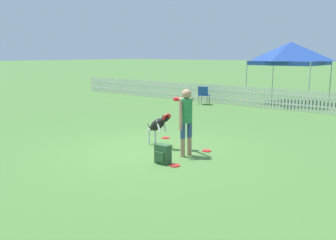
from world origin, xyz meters
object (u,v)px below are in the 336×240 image
object	(u,v)px
backpack_on_grass	(163,154)
folding_chair_center	(204,94)
handler_person	(186,114)
leaping_dog	(158,124)
frisbee_near_dog	(166,138)
canopy_tent_main	(290,53)
frisbee_near_handler	(207,151)
frisbee_midfield	(175,165)

from	to	relation	value
backpack_on_grass	folding_chair_center	distance (m)	9.95
handler_person	leaping_dog	world-z (taller)	handler_person
leaping_dog	frisbee_near_dog	bearing A→B (deg)	-136.49
canopy_tent_main	handler_person	bearing A→B (deg)	-80.26
handler_person	frisbee_near_handler	world-z (taller)	handler_person
backpack_on_grass	canopy_tent_main	bearing A→B (deg)	99.06
frisbee_near_dog	folding_chair_center	distance (m)	7.49
backpack_on_grass	folding_chair_center	xyz separation A→B (m)	(-4.80, 8.71, 0.31)
handler_person	frisbee_midfield	bearing A→B (deg)	-142.23
frisbee_near_handler	backpack_on_grass	size ratio (longest dim) A/B	0.53
folding_chair_center	frisbee_midfield	bearing A→B (deg)	103.03
frisbee_near_handler	frisbee_midfield	distance (m)	1.49
handler_person	backpack_on_grass	world-z (taller)	handler_person
frisbee_near_handler	frisbee_midfield	size ratio (longest dim) A/B	1.00
frisbee_near_dog	folding_chair_center	bearing A→B (deg)	115.74
leaping_dog	frisbee_near_handler	distance (m)	1.46
folding_chair_center	canopy_tent_main	xyz separation A→B (m)	(2.93, 3.03, 1.89)
frisbee_midfield	folding_chair_center	world-z (taller)	folding_chair_center
frisbee_near_handler	leaping_dog	bearing A→B (deg)	-164.71
frisbee_midfield	frisbee_near_handler	bearing A→B (deg)	96.13
leaping_dog	folding_chair_center	xyz separation A→B (m)	(-3.68, 7.56, -0.05)
leaping_dog	canopy_tent_main	world-z (taller)	canopy_tent_main
backpack_on_grass	handler_person	bearing A→B (deg)	90.07
handler_person	canopy_tent_main	bearing A→B (deg)	25.59
frisbee_near_dog	canopy_tent_main	size ratio (longest dim) A/B	0.07
frisbee_near_handler	backpack_on_grass	bearing A→B (deg)	-96.47
frisbee_midfield	handler_person	bearing A→B (deg)	111.91
leaping_dog	backpack_on_grass	size ratio (longest dim) A/B	2.47
handler_person	leaping_dog	distance (m)	1.24
folding_chair_center	canopy_tent_main	bearing A→B (deg)	-151.56
frisbee_near_dog	backpack_on_grass	bearing A→B (deg)	-51.69
frisbee_near_dog	canopy_tent_main	bearing A→B (deg)	91.84
handler_person	frisbee_near_handler	size ratio (longest dim) A/B	7.00
frisbee_midfield	canopy_tent_main	size ratio (longest dim) A/B	0.07
leaping_dog	frisbee_midfield	size ratio (longest dim) A/B	4.65
frisbee_near_dog	folding_chair_center	size ratio (longest dim) A/B	0.26
frisbee_midfield	canopy_tent_main	distance (m)	12.17
folding_chair_center	canopy_tent_main	size ratio (longest dim) A/B	0.29
frisbee_near_dog	canopy_tent_main	distance (m)	10.07
frisbee_midfield	folding_chair_center	size ratio (longest dim) A/B	0.26
handler_person	canopy_tent_main	world-z (taller)	canopy_tent_main
frisbee_near_handler	backpack_on_grass	xyz separation A→B (m)	(-0.17, -1.50, 0.20)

